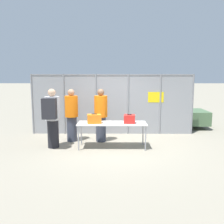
{
  "coord_description": "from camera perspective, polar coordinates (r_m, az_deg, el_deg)",
  "views": [
    {
      "loc": [
        0.07,
        -7.6,
        2.29
      ],
      "look_at": [
        0.0,
        0.68,
        1.05
      ],
      "focal_mm": 40.0,
      "sensor_mm": 36.0,
      "label": 1
    }
  ],
  "objects": [
    {
      "name": "inspection_table",
      "position": [
        7.84,
        0.01,
        -2.91
      ],
      "size": [
        2.16,
        0.78,
        0.79
      ],
      "color": "silver",
      "rests_on": "ground_plane"
    },
    {
      "name": "utility_trailer",
      "position": [
        11.15,
        11.94,
        -1.21
      ],
      "size": [
        4.59,
        2.18,
        0.75
      ],
      "color": "#4C6B47",
      "rests_on": "ground_plane"
    },
    {
      "name": "security_worker_far",
      "position": [
        8.68,
        -9.23,
        -0.57
      ],
      "size": [
        0.45,
        0.45,
        1.81
      ],
      "rotation": [
        0.0,
        0.0,
        2.92
      ],
      "color": "#383D4C",
      "rests_on": "ground_plane"
    },
    {
      "name": "security_worker_near",
      "position": [
        8.53,
        -2.56,
        -0.6
      ],
      "size": [
        0.45,
        0.45,
        1.82
      ],
      "rotation": [
        0.0,
        0.0,
        3.17
      ],
      "color": "#383D4C",
      "rests_on": "ground_plane"
    },
    {
      "name": "fence_section",
      "position": [
        9.61,
        0.12,
        2.03
      ],
      "size": [
        6.24,
        0.07,
        2.32
      ],
      "color": "gray",
      "rests_on": "ground_plane"
    },
    {
      "name": "traveler_hooded",
      "position": [
        7.96,
        -13.55,
        -0.87
      ],
      "size": [
        0.46,
        0.71,
        1.86
      ],
      "rotation": [
        0.0,
        0.0,
        0.24
      ],
      "color": "black",
      "rests_on": "ground_plane"
    },
    {
      "name": "suitcase_red",
      "position": [
        7.81,
        4.01,
        -1.6
      ],
      "size": [
        0.37,
        0.38,
        0.28
      ],
      "color": "red",
      "rests_on": "inspection_table"
    },
    {
      "name": "suitcase_orange",
      "position": [
        7.78,
        -4.08,
        -1.56
      ],
      "size": [
        0.46,
        0.37,
        0.3
      ],
      "color": "orange",
      "rests_on": "inspection_table"
    },
    {
      "name": "ground_plane",
      "position": [
        7.94,
        -0.06,
        -8.26
      ],
      "size": [
        120.0,
        120.0,
        0.0
      ],
      "primitive_type": "plane",
      "color": "gray"
    }
  ]
}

